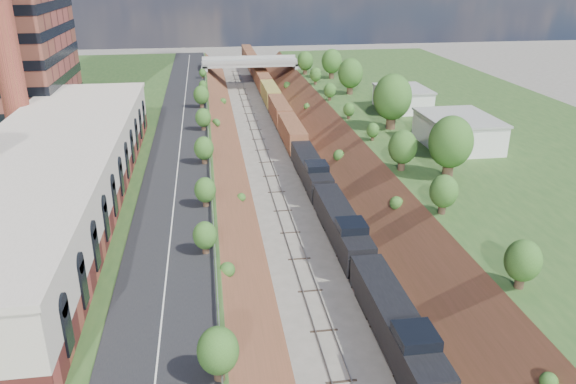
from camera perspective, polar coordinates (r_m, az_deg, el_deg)
name	(u,v)px	position (r m, az deg, el deg)	size (l,w,h in m)	color
platform_left	(59,163)	(87.26, -22.28, 2.75)	(44.00, 180.00, 5.00)	#2B4D20
platform_right	(490,143)	(95.51, 19.80, 4.68)	(44.00, 180.00, 5.00)	#2B4D20
embankment_left	(213,172)	(85.36, -7.60, 2.06)	(7.07, 180.00, 7.07)	brown
embankment_right	(355,165)	(88.26, 6.83, 2.77)	(7.07, 180.00, 7.07)	brown
rail_left_track	(269,168)	(85.79, -1.99, 2.41)	(1.58, 180.00, 0.18)	gray
rail_right_track	(302,167)	(86.48, 1.44, 2.58)	(1.58, 180.00, 0.18)	gray
road	(181,141)	(83.89, -10.86, 5.13)	(8.00, 180.00, 0.10)	black
guardrail	(209,137)	(83.46, -8.06, 5.58)	(0.10, 171.00, 0.70)	#99999E
commercial_building	(51,174)	(63.97, -22.92, 1.67)	(14.30, 62.30, 7.00)	maroon
overpass	(251,68)	(144.78, -3.83, 12.46)	(24.50, 8.30, 7.40)	gray
white_building_near	(458,132)	(83.25, 16.86, 5.84)	(9.00, 12.00, 4.00)	silver
white_building_far	(402,99)	(102.81, 11.54, 9.19)	(8.00, 10.00, 3.60)	silver
tree_right_large	(451,142)	(69.48, 16.21, 4.85)	(5.25, 5.25, 7.61)	#473323
tree_left_crest	(210,258)	(45.86, -7.88, -6.62)	(2.45, 2.45, 3.55)	#473323
freight_train	(275,103)	(117.06, -1.30, 9.03)	(2.94, 165.56, 4.55)	black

